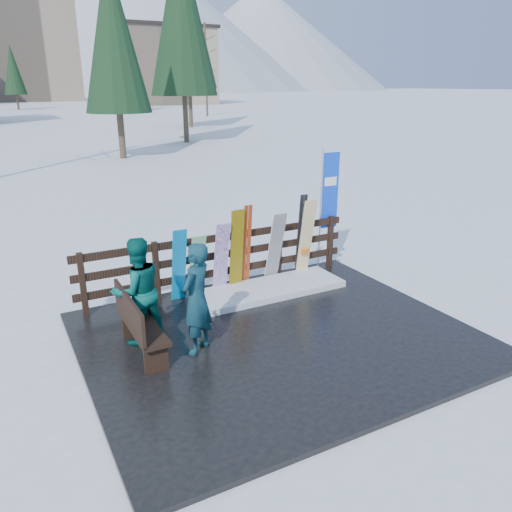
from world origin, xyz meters
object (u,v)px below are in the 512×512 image
snowboard_3 (221,258)px  snowboard_5 (306,238)px  bench (137,323)px  person_back (138,291)px  snowboard_1 (197,266)px  rental_flag (328,195)px  person_front (196,299)px  snowboard_4 (275,248)px  snowboard_0 (179,266)px  snowboard_2 (237,250)px

snowboard_3 → snowboard_5: size_ratio=0.86×
bench → person_back: size_ratio=0.88×
snowboard_1 → snowboard_3: size_ratio=0.91×
bench → rental_flag: rental_flag is taller
rental_flag → snowboard_1: bearing=-175.0°
snowboard_1 → person_front: bearing=-111.8°
snowboard_5 → snowboard_4: bearing=180.0°
snowboard_3 → rental_flag: rental_flag is taller
snowboard_0 → rental_flag: size_ratio=0.56×
snowboard_0 → rental_flag: bearing=4.5°
snowboard_2 → bench: bearing=-147.3°
snowboard_2 → rental_flag: size_ratio=0.63×
snowboard_1 → rental_flag: bearing=5.0°
snowboard_3 → person_back: person_back is taller
snowboard_5 → person_front: 3.63m
bench → snowboard_4: size_ratio=0.99×
snowboard_0 → snowboard_5: bearing=0.0°
rental_flag → person_front: size_ratio=1.52×
snowboard_1 → person_front: 1.98m
bench → snowboard_0: snowboard_0 is taller
snowboard_3 → snowboard_0: bearing=-180.0°
snowboard_2 → person_front: (-1.55, -1.83, 0.04)m
snowboard_4 → bench: bearing=-154.8°
person_back → rental_flag: bearing=-170.1°
bench → snowboard_4: snowboard_4 is taller
person_front → person_back: person_front is taller
snowboard_4 → rental_flag: size_ratio=0.58×
snowboard_3 → person_back: bearing=-149.3°
snowboard_3 → person_back: (-1.91, -1.13, 0.14)m
snowboard_0 → snowboard_1: size_ratio=1.11×
person_front → snowboard_4: bearing=-179.9°
snowboard_2 → person_back: person_back is taller
bench → snowboard_3: size_ratio=1.04×
snowboard_4 → person_back: (-3.09, -1.13, 0.11)m
bench → snowboard_0: (1.20, 1.52, 0.20)m
bench → snowboard_5: (3.96, 1.52, 0.31)m
person_front → snowboard_0: bearing=-139.0°
bench → snowboard_4: (3.23, 1.52, 0.22)m
snowboard_5 → person_front: bearing=-149.8°
snowboard_1 → person_back: (-1.41, -1.13, 0.21)m
snowboard_3 → snowboard_4: size_ratio=0.96×
snowboard_4 → snowboard_1: bearing=-180.0°
person_front → person_back: bearing=-83.0°
bench → snowboard_2: size_ratio=0.91×
snowboard_5 → rental_flag: 1.08m
snowboard_5 → bench: bearing=-159.0°
rental_flag → person_front: bearing=-151.3°
snowboard_0 → snowboard_2: bearing=0.0°
snowboard_2 → snowboard_5: 1.59m
person_front → snowboard_1: bearing=-148.9°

